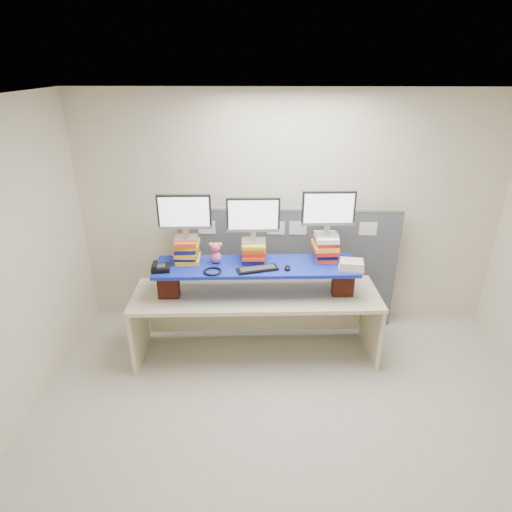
{
  "coord_description": "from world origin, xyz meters",
  "views": [
    {
      "loc": [
        -0.26,
        -2.84,
        3.05
      ],
      "look_at": [
        -0.36,
        1.12,
        1.23
      ],
      "focal_mm": 30.0,
      "sensor_mm": 36.0,
      "label": 1
    }
  ],
  "objects_px": {
    "monitor_left": "(184,214)",
    "desk_phone": "(160,268)",
    "blue_board": "(256,266)",
    "monitor_center": "(253,217)",
    "keyboard": "(257,269)",
    "monitor_right": "(328,211)",
    "desk": "(256,306)"
  },
  "relations": [
    {
      "from": "desk",
      "to": "desk_phone",
      "type": "xyz_separation_m",
      "value": [
        -0.96,
        -0.15,
        0.52
      ]
    },
    {
      "from": "keyboard",
      "to": "desk",
      "type": "bearing_deg",
      "value": 80.72
    },
    {
      "from": "desk",
      "to": "keyboard",
      "type": "height_order",
      "value": "keyboard"
    },
    {
      "from": "monitor_right",
      "to": "keyboard",
      "type": "relative_size",
      "value": 1.25
    },
    {
      "from": "monitor_left",
      "to": "monitor_center",
      "type": "bearing_deg",
      "value": -0.0
    },
    {
      "from": "monitor_right",
      "to": "desk_phone",
      "type": "height_order",
      "value": "monitor_right"
    },
    {
      "from": "blue_board",
      "to": "monitor_center",
      "type": "height_order",
      "value": "monitor_center"
    },
    {
      "from": "monitor_left",
      "to": "blue_board",
      "type": "bearing_deg",
      "value": -9.41
    },
    {
      "from": "desk",
      "to": "blue_board",
      "type": "bearing_deg",
      "value": 177.02
    },
    {
      "from": "blue_board",
      "to": "monitor_right",
      "type": "relative_size",
      "value": 3.84
    },
    {
      "from": "monitor_center",
      "to": "keyboard",
      "type": "height_order",
      "value": "monitor_center"
    },
    {
      "from": "monitor_center",
      "to": "monitor_right",
      "type": "bearing_deg",
      "value": 0.0
    },
    {
      "from": "desk",
      "to": "monitor_right",
      "type": "relative_size",
      "value": 4.89
    },
    {
      "from": "keyboard",
      "to": "monitor_center",
      "type": "bearing_deg",
      "value": 84.18
    },
    {
      "from": "monitor_center",
      "to": "keyboard",
      "type": "bearing_deg",
      "value": -81.34
    },
    {
      "from": "monitor_center",
      "to": "monitor_right",
      "type": "height_order",
      "value": "monitor_right"
    },
    {
      "from": "blue_board",
      "to": "desk_phone",
      "type": "bearing_deg",
      "value": -174.05
    },
    {
      "from": "desk",
      "to": "monitor_left",
      "type": "height_order",
      "value": "monitor_left"
    },
    {
      "from": "monitor_center",
      "to": "desk_phone",
      "type": "bearing_deg",
      "value": -166.88
    },
    {
      "from": "desk",
      "to": "monitor_left",
      "type": "bearing_deg",
      "value": 170.59
    },
    {
      "from": "blue_board",
      "to": "keyboard",
      "type": "height_order",
      "value": "keyboard"
    },
    {
      "from": "blue_board",
      "to": "monitor_left",
      "type": "bearing_deg",
      "value": 170.59
    },
    {
      "from": "monitor_right",
      "to": "keyboard",
      "type": "height_order",
      "value": "monitor_right"
    },
    {
      "from": "blue_board",
      "to": "monitor_right",
      "type": "xyz_separation_m",
      "value": [
        0.73,
        0.16,
        0.56
      ]
    },
    {
      "from": "blue_board",
      "to": "keyboard",
      "type": "bearing_deg",
      "value": -84.8
    },
    {
      "from": "monitor_right",
      "to": "keyboard",
      "type": "bearing_deg",
      "value": -161.47
    },
    {
      "from": "desk_phone",
      "to": "blue_board",
      "type": "bearing_deg",
      "value": -0.19
    },
    {
      "from": "monitor_left",
      "to": "desk_phone",
      "type": "distance_m",
      "value": 0.59
    },
    {
      "from": "monitor_left",
      "to": "monitor_right",
      "type": "xyz_separation_m",
      "value": [
        1.45,
        0.08,
        0.02
      ]
    },
    {
      "from": "blue_board",
      "to": "desk",
      "type": "bearing_deg",
      "value": -2.98
    },
    {
      "from": "monitor_center",
      "to": "keyboard",
      "type": "relative_size",
      "value": 1.25
    },
    {
      "from": "blue_board",
      "to": "monitor_center",
      "type": "xyz_separation_m",
      "value": [
        -0.03,
        0.12,
        0.5
      ]
    }
  ]
}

